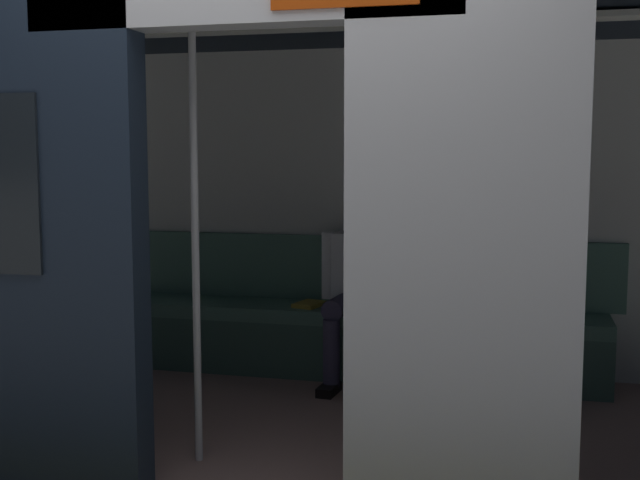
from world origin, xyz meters
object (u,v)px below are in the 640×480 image
bench_seat (346,325)px  handbag (429,298)px  person_seated (360,277)px  grab_pole_far (361,241)px  train_car (300,150)px  book (309,304)px  grab_pole_door (195,239)px

bench_seat → handbag: bearing=-172.8°
person_seated → grab_pole_far: size_ratio=0.55×
train_car → book: bearing=-77.9°
train_car → handbag: size_ratio=24.62×
grab_pole_door → grab_pole_far: (-0.76, -0.14, 0.00)m
book → train_car: bearing=116.5°
grab_pole_door → book: bearing=-94.5°
handbag → bench_seat: bearing=7.2°
person_seated → handbag: 0.47m
book → bench_seat: bearing=-169.6°
bench_seat → handbag: (-0.53, -0.07, 0.19)m
train_car → grab_pole_far: train_car is taller
bench_seat → grab_pole_far: 1.67m
person_seated → book: (0.36, -0.07, -0.21)m
grab_pole_far → handbag: bearing=-95.6°
bench_seat → book: size_ratio=15.10×
book → grab_pole_door: 1.72m
handbag → grab_pole_far: grab_pole_far is taller
book → grab_pole_door: (0.13, 1.60, 0.60)m
person_seated → grab_pole_door: grab_pole_door is taller
handbag → grab_pole_far: bearing=84.4°
handbag → grab_pole_far: 1.62m
train_car → handbag: train_car is taller
train_car → person_seated: bearing=-100.0°
train_car → bench_seat: bearing=-93.3°
book → grab_pole_far: 1.71m
grab_pole_door → grab_pole_far: 0.78m
book → grab_pole_door: grab_pole_door is taller
bench_seat → person_seated: bearing=152.5°
train_car → grab_pole_door: size_ratio=2.97×
bench_seat → person_seated: 0.35m
book → grab_pole_far: size_ratio=0.10×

